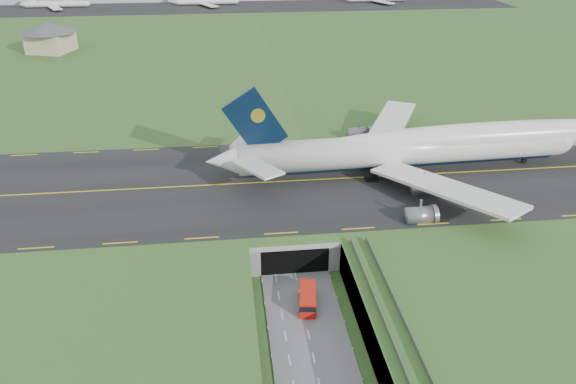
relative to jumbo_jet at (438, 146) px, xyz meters
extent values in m
plane|color=#2F5522|center=(-34.56, -35.09, -11.77)|extent=(900.00, 900.00, 0.00)
cube|color=gray|center=(-34.56, -35.09, -8.77)|extent=(800.00, 800.00, 6.00)
cube|color=slate|center=(-34.56, -42.59, -11.67)|extent=(12.00, 75.00, 0.20)
cube|color=black|center=(-34.56, -2.09, -5.68)|extent=(800.00, 44.00, 0.18)
cube|color=gray|center=(-34.56, -16.09, -6.27)|extent=(16.00, 22.00, 1.00)
cube|color=gray|center=(-41.56, -16.09, -8.77)|extent=(2.00, 22.00, 6.00)
cube|color=gray|center=(-27.56, -16.09, -8.77)|extent=(2.00, 22.00, 6.00)
cube|color=black|center=(-34.56, -21.09, -9.27)|extent=(12.00, 12.00, 5.00)
cube|color=#A8A8A3|center=(-34.56, -27.14, -6.17)|extent=(17.00, 0.50, 0.80)
cube|color=#A8A8A3|center=(-23.56, -53.59, -5.97)|extent=(3.00, 53.00, 0.50)
cube|color=gray|center=(-24.96, -53.59, -5.22)|extent=(0.06, 53.00, 1.00)
cube|color=gray|center=(-22.16, -53.59, -5.22)|extent=(0.06, 53.00, 1.00)
cylinder|color=#A8A8A3|center=(-23.56, -51.09, -8.97)|extent=(0.90, 0.90, 5.60)
cylinder|color=#A8A8A3|center=(-23.56, -39.09, -8.97)|extent=(0.90, 0.90, 5.60)
cylinder|color=silver|center=(-7.39, -0.30, -0.33)|extent=(71.71, 9.61, 6.73)
sphere|color=silver|center=(28.33, 1.15, -0.33)|extent=(6.86, 6.86, 6.59)
cone|color=silver|center=(-46.26, -1.87, -0.33)|extent=(7.61, 6.68, 6.39)
ellipsoid|color=silver|center=(11.90, 0.48, 1.18)|extent=(81.55, 9.47, 7.07)
ellipsoid|color=black|center=(27.28, 1.10, 0.51)|extent=(4.83, 3.13, 2.36)
cylinder|color=black|center=(-7.39, -0.30, -2.95)|extent=(67.98, 5.57, 2.83)
cube|color=silver|center=(-5.96, 16.60, -1.38)|extent=(21.16, 31.32, 2.83)
cube|color=silver|center=(-40.27, 6.26, 1.25)|extent=(9.28, 12.48, 1.08)
cube|color=silver|center=(-4.60, -17.02, -1.38)|extent=(23.06, 30.56, 2.83)
cube|color=silver|center=(-39.64, -9.49, 1.25)|extent=(9.93, 12.38, 1.08)
cube|color=black|center=(-39.43, -1.59, 7.56)|extent=(13.39, 1.17, 14.88)
cylinder|color=yellow|center=(-38.90, -1.57, 9.13)|extent=(2.97, 0.85, 2.94)
cylinder|color=slate|center=(-7.03, 9.71, -4.64)|extent=(5.60, 3.69, 3.47)
cylinder|color=slate|center=(-12.44, 20.54, -4.64)|extent=(5.60, 3.69, 3.47)
cylinder|color=slate|center=(-6.22, -10.25, -4.64)|extent=(5.60, 3.69, 3.47)
cylinder|color=slate|center=(-10.74, -21.48, -4.64)|extent=(5.60, 3.69, 3.47)
cylinder|color=black|center=(21.19, 0.86, -5.01)|extent=(1.18, 0.57, 1.16)
cube|color=black|center=(-12.11, -0.49, -4.85)|extent=(6.60, 7.61, 1.47)
cube|color=red|center=(-33.71, -36.27, -10.18)|extent=(3.51, 7.24, 2.78)
cube|color=black|center=(-33.71, -36.27, -9.62)|extent=(3.58, 7.34, 0.93)
cube|color=black|center=(-33.71, -36.27, -11.34)|extent=(3.26, 6.76, 0.46)
cylinder|color=black|center=(-35.21, -38.41, -11.26)|extent=(0.43, 0.87, 0.83)
cylinder|color=black|center=(-34.59, -33.81, -11.26)|extent=(0.43, 0.87, 0.83)
cylinder|color=black|center=(-32.82, -38.73, -11.26)|extent=(0.43, 0.87, 0.83)
cylinder|color=black|center=(-32.20, -34.14, -11.26)|extent=(0.43, 0.87, 0.83)
cube|color=#BDAE88|center=(-112.94, 127.29, -1.87)|extent=(18.27, 18.27, 7.79)
cone|color=#4C4C51|center=(-112.94, 127.29, 3.97)|extent=(26.80, 26.80, 3.89)
cube|color=black|center=(-34.56, 234.91, -5.63)|extent=(320.00, 50.00, 0.08)
cylinder|color=silver|center=(-138.09, 239.91, -3.59)|extent=(34.00, 3.20, 3.20)
cylinder|color=silver|center=(-52.52, 239.91, -3.59)|extent=(34.00, 3.20, 3.20)
camera|label=1|loc=(-45.29, -108.19, 46.21)|focal=35.00mm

